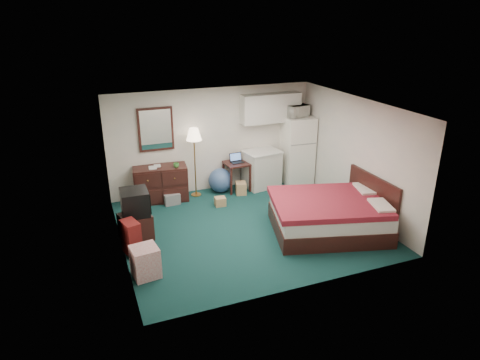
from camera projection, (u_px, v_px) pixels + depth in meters
name	position (u px, v px, depth m)	size (l,w,h in m)	color
floor	(247.00, 226.00, 8.82)	(5.00, 4.50, 0.01)	#124342
ceiling	(248.00, 106.00, 7.91)	(5.00, 4.50, 0.01)	beige
walls	(248.00, 170.00, 8.36)	(5.01, 4.51, 2.50)	beige
mirror	(156.00, 129.00, 9.69)	(0.80, 0.06, 1.00)	white
upper_cabinets	(271.00, 108.00, 10.40)	(1.50, 0.35, 0.70)	silver
headboard	(372.00, 199.00, 8.79)	(0.06, 1.56, 1.00)	#391612
dresser	(161.00, 184.00, 9.92)	(1.22, 0.55, 0.83)	#391612
floor_lamp	(195.00, 163.00, 10.04)	(0.36, 0.36, 1.66)	#BD8039
desk	(237.00, 176.00, 10.53)	(0.56, 0.56, 0.71)	#391612
exercise_ball	(221.00, 180.00, 10.44)	(0.59, 0.59, 0.59)	#375382
kitchen_counter	(262.00, 169.00, 10.71)	(0.82, 0.63, 0.90)	silver
fridge	(297.00, 150.00, 10.86)	(0.71, 0.71, 1.72)	white
bed	(329.00, 216.00, 8.52)	(2.16, 1.68, 0.69)	maroon
tv_stand	(136.00, 227.00, 8.25)	(0.51, 0.56, 0.51)	#391612
suitcase	(131.00, 238.00, 7.74)	(0.25, 0.39, 0.64)	#660909
retail_box	(145.00, 262.00, 7.08)	(0.42, 0.42, 0.53)	white
file_bin	(172.00, 199.00, 9.83)	(0.36, 0.27, 0.25)	slate
cardboard_box_a	(220.00, 202.00, 9.74)	(0.24, 0.20, 0.20)	#987959
cardboard_box_b	(241.00, 188.00, 10.37)	(0.24, 0.29, 0.29)	#987959
laptop	(237.00, 158.00, 10.37)	(0.31, 0.25, 0.21)	black
crt_tv	(135.00, 202.00, 8.12)	(0.52, 0.56, 0.48)	black
microwave	(297.00, 110.00, 10.47)	(0.52, 0.29, 0.36)	white
book_a	(148.00, 163.00, 9.62)	(0.18, 0.02, 0.24)	#987959
book_b	(153.00, 162.00, 9.74)	(0.15, 0.02, 0.21)	#987959
mug	(176.00, 165.00, 9.70)	(0.13, 0.10, 0.13)	#387A31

